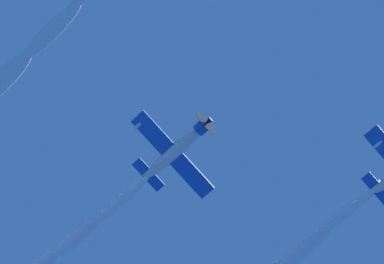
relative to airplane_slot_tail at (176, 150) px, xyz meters
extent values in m
ellipsoid|color=silver|center=(-6.64, 16.02, -2.17)|extent=(0.60, 1.05, 0.36)
cube|color=#194CB2|center=(-11.60, 14.29, -0.55)|extent=(3.35, 1.86, 1.19)
cube|color=silver|center=(-11.46, 14.15, -0.03)|extent=(0.84, 1.30, 1.23)
ellipsoid|color=silver|center=(-0.08, -0.26, -0.02)|extent=(3.42, 7.45, 1.61)
cylinder|color=#194CB2|center=(0.87, 2.98, 0.10)|extent=(1.64, 1.33, 1.45)
cone|color=black|center=(1.08, 3.68, 0.12)|extent=(0.86, 0.92, 0.70)
cylinder|color=#3F3F47|center=(1.03, 3.52, 0.12)|extent=(3.02, 0.83, 3.11)
cube|color=#194CB2|center=(-0.18, -0.46, -0.20)|extent=(9.18, 4.06, 2.50)
ellipsoid|color=silver|center=(-4.47, 0.76, 0.92)|extent=(0.59, 1.05, 0.36)
ellipsoid|color=silver|center=(4.10, -1.68, -1.33)|extent=(0.59, 1.05, 0.36)
cube|color=#194CB2|center=(-0.98, -3.38, -0.07)|extent=(3.41, 1.88, 0.96)
cube|color=silver|center=(-0.87, -3.50, 0.47)|extent=(0.76, 1.26, 1.26)
ellipsoid|color=#1E232D|center=(0.12, 0.01, 0.44)|extent=(1.36, 1.85, 0.94)
ellipsoid|color=white|center=(-12.43, 10.75, -0.55)|extent=(3.09, 7.35, 1.17)
ellipsoid|color=white|center=(-14.18, 5.54, -0.74)|extent=(3.40, 7.44, 1.49)
ellipsoid|color=white|center=(14.62, -4.05, -0.35)|extent=(3.40, 7.44, 1.49)
ellipsoid|color=white|center=(12.86, -9.88, -0.42)|extent=(3.71, 7.54, 1.81)
ellipsoid|color=white|center=(-2.12, -6.83, -0.07)|extent=(3.09, 7.35, 1.17)
ellipsoid|color=white|center=(-3.59, -12.28, -0.02)|extent=(3.40, 7.44, 1.49)
camera|label=1|loc=(29.83, 17.16, -71.11)|focal=83.52mm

